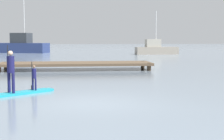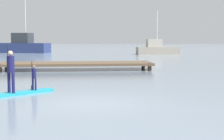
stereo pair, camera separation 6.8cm
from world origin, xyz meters
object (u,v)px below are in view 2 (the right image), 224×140
paddleboard_near (18,93)px  motor_boat_small_navy (21,46)px  fishing_boat_green_midground (157,49)px  paddler_child_solo (34,76)px  paddler_adult (11,69)px

paddleboard_near → motor_boat_small_navy: bearing=98.9°
fishing_boat_green_midground → motor_boat_small_navy: size_ratio=0.63×
paddleboard_near → paddler_child_solo: bearing=39.0°
paddler_adult → paddler_child_solo: 1.10m
fishing_boat_green_midground → paddler_child_solo: bearing=-111.4°
motor_boat_small_navy → paddler_child_solo: bearing=-80.2°
paddleboard_near → fishing_boat_green_midground: (13.45, 33.29, 0.71)m
paddler_adult → motor_boat_small_navy: motor_boat_small_navy is taller
paddler_child_solo → fishing_boat_green_midground: fishing_boat_green_midground is taller
paddleboard_near → paddler_adult: size_ratio=1.47×
paddleboard_near → paddler_adult: 1.05m
paddler_adult → fishing_boat_green_midground: (13.69, 33.47, -0.30)m
fishing_boat_green_midground → motor_boat_small_navy: 21.19m
paddleboard_near → paddler_adult: paddler_adult is taller
paddleboard_near → motor_boat_small_navy: size_ratio=0.29×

